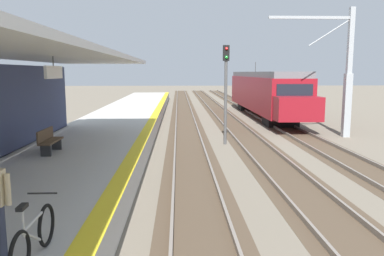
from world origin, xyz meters
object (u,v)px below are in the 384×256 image
rail_signal_post (226,84)px  catenary_pylon_far_side (343,76)px  approaching_train (264,92)px  platform_bench (49,140)px  bicycle_beside_commuter (34,237)px

rail_signal_post → catenary_pylon_far_side: size_ratio=0.69×
approaching_train → catenary_pylon_far_side: catenary_pylon_far_side is taller
approaching_train → catenary_pylon_far_side: size_ratio=2.61×
platform_bench → bicycle_beside_commuter: bearing=-73.3°
rail_signal_post → platform_bench: rail_signal_post is taller
approaching_train → bicycle_beside_commuter: bearing=-109.6°
catenary_pylon_far_side → platform_bench: 16.74m
rail_signal_post → platform_bench: 9.67m
bicycle_beside_commuter → rail_signal_post: size_ratio=0.35×
bicycle_beside_commuter → platform_bench: bearing=106.7°
bicycle_beside_commuter → platform_bench: bicycle_beside_commuter is taller
approaching_train → bicycle_beside_commuter: approaching_train is taller
approaching_train → catenary_pylon_far_side: 10.77m
catenary_pylon_far_side → rail_signal_post: bearing=-163.4°
catenary_pylon_far_side → platform_bench: (-14.35, -8.32, -2.23)m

